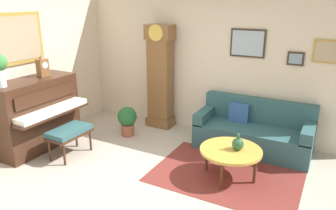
# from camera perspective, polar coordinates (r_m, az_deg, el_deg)

# --- Properties ---
(ground_plane) EXTENTS (6.40, 6.00, 0.10)m
(ground_plane) POSITION_cam_1_polar(r_m,az_deg,el_deg) (4.64, -5.11, -14.72)
(ground_plane) COLOR #B2A899
(wall_left) EXTENTS (0.13, 4.90, 2.80)m
(wall_left) POSITION_cam_1_polar(r_m,az_deg,el_deg) (5.87, -27.35, 5.82)
(wall_left) COLOR beige
(wall_left) RESTS_ON ground_plane
(wall_back) EXTENTS (5.30, 0.13, 2.80)m
(wall_back) POSITION_cam_1_polar(r_m,az_deg,el_deg) (6.12, 7.14, 8.08)
(wall_back) COLOR beige
(wall_back) RESTS_ON ground_plane
(area_rug) EXTENTS (2.10, 1.50, 0.01)m
(area_rug) POSITION_cam_1_polar(r_m,az_deg,el_deg) (4.94, 10.22, -12.04)
(area_rug) COLOR maroon
(area_rug) RESTS_ON ground_plane
(piano) EXTENTS (0.87, 1.44, 1.21)m
(piano) POSITION_cam_1_polar(r_m,az_deg,el_deg) (5.93, -22.23, -1.43)
(piano) COLOR #3D2316
(piano) RESTS_ON ground_plane
(piano_bench) EXTENTS (0.42, 0.70, 0.48)m
(piano_bench) POSITION_cam_1_polar(r_m,az_deg,el_deg) (5.49, -17.06, -4.68)
(piano_bench) COLOR #3D2316
(piano_bench) RESTS_ON ground_plane
(grandfather_clock) EXTENTS (0.52, 0.34, 2.03)m
(grandfather_clock) POSITION_cam_1_polar(r_m,az_deg,el_deg) (6.34, -1.40, 4.52)
(grandfather_clock) COLOR brown
(grandfather_clock) RESTS_ON ground_plane
(couch) EXTENTS (1.90, 0.80, 0.84)m
(couch) POSITION_cam_1_polar(r_m,az_deg,el_deg) (5.72, 14.87, -4.55)
(couch) COLOR #2D565B
(couch) RESTS_ON ground_plane
(coffee_table) EXTENTS (0.88, 0.88, 0.44)m
(coffee_table) POSITION_cam_1_polar(r_m,az_deg,el_deg) (4.71, 11.04, -8.02)
(coffee_table) COLOR gold
(coffee_table) RESTS_ON ground_plane
(mantel_clock) EXTENTS (0.13, 0.18, 0.38)m
(mantel_clock) POSITION_cam_1_polar(r_m,az_deg,el_deg) (5.88, -21.30, 6.35)
(mantel_clock) COLOR brown
(mantel_clock) RESTS_ON piano
(green_jug) EXTENTS (0.17, 0.17, 0.24)m
(green_jug) POSITION_cam_1_polar(r_m,az_deg,el_deg) (4.67, 12.26, -6.76)
(green_jug) COLOR #234C33
(green_jug) RESTS_ON coffee_table
(potted_plant) EXTENTS (0.36, 0.36, 0.56)m
(potted_plant) POSITION_cam_1_polar(r_m,az_deg,el_deg) (6.10, -7.22, -2.53)
(potted_plant) COLOR #935138
(potted_plant) RESTS_ON ground_plane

